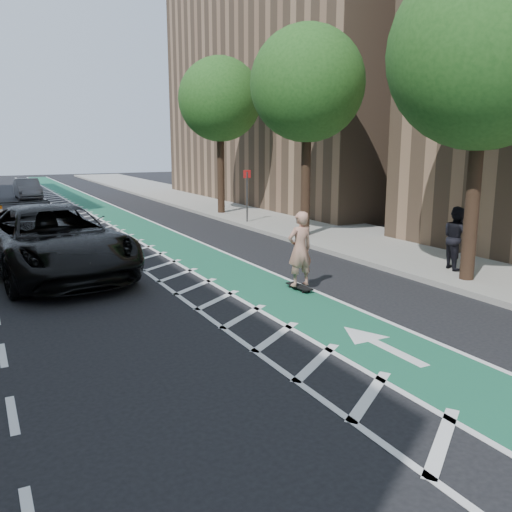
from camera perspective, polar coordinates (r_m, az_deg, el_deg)
ground at (r=11.13m, az=-8.34°, el=-7.45°), size 120.00×120.00×0.00m
bike_lane at (r=21.26m, az=-9.64°, el=1.75°), size 2.00×90.00×0.01m
buffer_strip at (r=20.86m, az=-13.56°, el=1.39°), size 1.40×90.00×0.01m
sidewalk_right at (r=24.02m, az=5.28°, el=3.16°), size 5.00×90.00×0.15m
curb_right at (r=22.80m, az=0.08°, el=2.77°), size 0.12×90.00×0.16m
building_right_far at (r=36.99m, az=7.78°, el=20.76°), size 14.00×22.00×19.00m
tree_r_b at (r=15.20m, az=22.10°, el=19.01°), size 4.20×4.20×7.90m
tree_r_c at (r=21.32m, az=4.82°, el=17.45°), size 4.20×4.20×7.90m
tree_r_d at (r=28.38m, az=-4.17°, el=16.02°), size 4.20×4.20×7.90m
sign_post at (r=24.66m, az=-0.94°, el=6.42°), size 0.35×0.08×2.47m
skateboard at (r=13.74m, az=4.58°, el=-3.22°), size 0.28×0.90×0.12m
skateboarder at (r=13.52m, az=4.65°, el=0.74°), size 0.70×0.48×1.89m
suv_near at (r=16.13m, az=-20.58°, el=1.48°), size 4.05×7.33×1.94m
suv_far at (r=19.10m, az=-21.79°, el=2.40°), size 2.90×5.83×1.63m
car_grey at (r=39.52m, az=-22.92°, el=6.53°), size 1.55×4.16×1.36m
pedestrian at (r=16.22m, az=20.36°, el=1.80°), size 0.92×1.04×1.78m
barrel_a at (r=14.72m, az=-22.27°, el=-1.53°), size 0.74×0.74×1.02m
barrel_b at (r=19.73m, az=-25.04°, el=1.38°), size 0.72×0.72×0.98m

